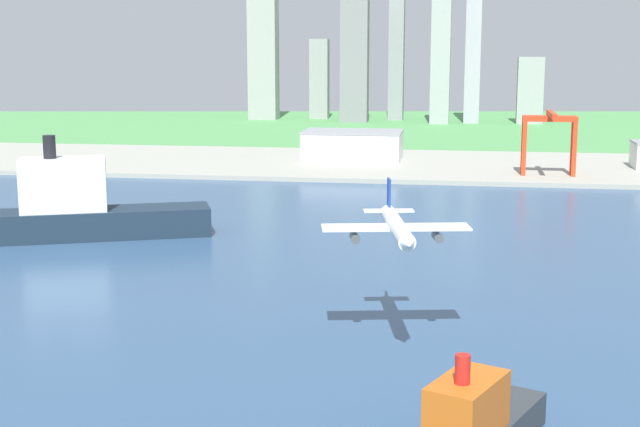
{
  "coord_description": "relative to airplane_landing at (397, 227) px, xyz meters",
  "views": [
    {
      "loc": [
        38.02,
        -41.47,
        69.42
      ],
      "look_at": [
        4.18,
        169.42,
        30.23
      ],
      "focal_mm": 50.92,
      "sensor_mm": 36.0,
      "label": 1
    }
  ],
  "objects": [
    {
      "name": "industrial_pier",
      "position": [
        -23.08,
        326.49,
        -27.41
      ],
      "size": [
        840.0,
        140.0,
        2.5
      ],
      "primitive_type": "cube",
      "color": "#9B9C90",
      "rests_on": "ground"
    },
    {
      "name": "airplane_landing",
      "position": [
        0.0,
        0.0,
        0.0
      ],
      "size": [
        35.38,
        40.6,
        12.57
      ],
      "color": "silver"
    },
    {
      "name": "ground_plane",
      "position": [
        -23.08,
        136.49,
        -28.66
      ],
      "size": [
        2400.0,
        2400.0,
        0.0
      ],
      "primitive_type": "plane",
      "color": "#4E9250"
    },
    {
      "name": "cargo_ship",
      "position": [
        -122.97,
        104.89,
        -17.8
      ],
      "size": [
        85.33,
        48.67,
        38.17
      ],
      "color": "#192838",
      "rests_on": "water_bay"
    },
    {
      "name": "distant_skyline",
      "position": [
        -65.7,
        661.9,
        33.38
      ],
      "size": [
        279.09,
        58.81,
        159.06
      ],
      "color": "#979A98",
      "rests_on": "ground"
    },
    {
      "name": "water_bay",
      "position": [
        -23.08,
        76.49,
        -28.59
      ],
      "size": [
        840.0,
        360.0,
        0.15
      ],
      "primitive_type": "cube",
      "color": "#2D4C70",
      "rests_on": "ground"
    },
    {
      "name": "port_crane_red",
      "position": [
        58.78,
        284.96,
        -1.14
      ],
      "size": [
        28.13,
        36.89,
        34.17
      ],
      "color": "red",
      "rests_on": "industrial_pier"
    },
    {
      "name": "warehouse_main",
      "position": [
        -51.89,
        336.41,
        -17.32
      ],
      "size": [
        59.41,
        35.63,
        17.64
      ],
      "color": "white",
      "rests_on": "industrial_pier"
    }
  ]
}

